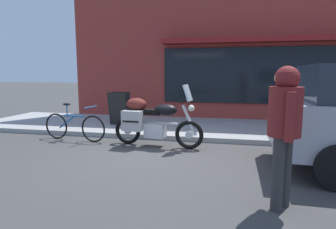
% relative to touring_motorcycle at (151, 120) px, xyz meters
% --- Properties ---
extents(ground_plane, '(80.00, 80.00, 0.00)m').
position_rel_touring_motorcycle_xyz_m(ground_plane, '(0.16, -0.74, -0.60)').
color(ground_plane, '#3D3D3D').
extents(touring_motorcycle, '(2.08, 0.62, 1.39)m').
position_rel_touring_motorcycle_xyz_m(touring_motorcycle, '(0.00, 0.00, 0.00)').
color(touring_motorcycle, black).
rests_on(touring_motorcycle, ground_plane).
extents(parked_bicycle, '(1.71, 0.48, 0.91)m').
position_rel_touring_motorcycle_xyz_m(parked_bicycle, '(-1.98, 0.15, -0.24)').
color(parked_bicycle, black).
rests_on(parked_bicycle, ground_plane).
extents(pedestrian_walking, '(0.40, 0.56, 1.71)m').
position_rel_touring_motorcycle_xyz_m(pedestrian_walking, '(2.33, -2.55, 0.48)').
color(pedestrian_walking, '#2F2F2F').
rests_on(pedestrian_walking, ground_plane).
extents(sandwich_board_sign, '(0.55, 0.42, 0.96)m').
position_rel_touring_motorcycle_xyz_m(sandwich_board_sign, '(-1.47, 1.79, 0.00)').
color(sandwich_board_sign, black).
rests_on(sandwich_board_sign, sidewalk_curb).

